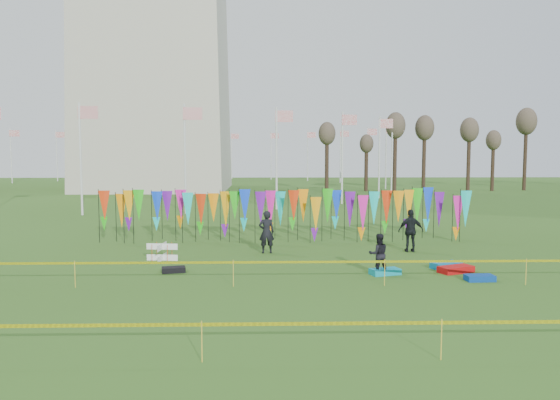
{
  "coord_description": "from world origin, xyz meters",
  "views": [
    {
      "loc": [
        -0.82,
        -19.17,
        4.44
      ],
      "look_at": [
        -0.18,
        6.0,
        2.27
      ],
      "focal_mm": 35.0,
      "sensor_mm": 36.0,
      "label": 1
    }
  ],
  "objects_px": {
    "person_left": "(267,232)",
    "kite_bag_teal": "(446,265)",
    "kite_bag_red": "(456,269)",
    "box_kite": "(162,252)",
    "person_mid": "(379,254)",
    "kite_bag_blue": "(480,278)",
    "person_right": "(411,231)",
    "kite_bag_turquoise": "(385,272)",
    "kite_bag_black": "(174,270)"
  },
  "relations": [
    {
      "from": "kite_bag_blue",
      "to": "kite_bag_black",
      "type": "height_order",
      "value": "kite_bag_blue"
    },
    {
      "from": "person_left",
      "to": "kite_bag_red",
      "type": "xyz_separation_m",
      "value": [
        7.05,
        -4.12,
        -0.83
      ]
    },
    {
      "from": "kite_bag_red",
      "to": "kite_bag_teal",
      "type": "height_order",
      "value": "kite_bag_red"
    },
    {
      "from": "kite_bag_blue",
      "to": "person_right",
      "type": "bearing_deg",
      "value": 99.42
    },
    {
      "from": "person_mid",
      "to": "kite_bag_black",
      "type": "relative_size",
      "value": 1.76
    },
    {
      "from": "person_mid",
      "to": "kite_bag_blue",
      "type": "height_order",
      "value": "person_mid"
    },
    {
      "from": "box_kite",
      "to": "person_right",
      "type": "bearing_deg",
      "value": 9.54
    },
    {
      "from": "person_right",
      "to": "kite_bag_red",
      "type": "xyz_separation_m",
      "value": [
        0.56,
        -4.29,
        -0.84
      ]
    },
    {
      "from": "person_mid",
      "to": "kite_bag_blue",
      "type": "distance_m",
      "value": 3.56
    },
    {
      "from": "person_mid",
      "to": "kite_bag_red",
      "type": "height_order",
      "value": "person_mid"
    },
    {
      "from": "box_kite",
      "to": "person_mid",
      "type": "relative_size",
      "value": 0.49
    },
    {
      "from": "person_left",
      "to": "kite_bag_blue",
      "type": "distance_m",
      "value": 9.25
    },
    {
      "from": "person_left",
      "to": "kite_bag_red",
      "type": "height_order",
      "value": "person_left"
    },
    {
      "from": "person_left",
      "to": "kite_bag_black",
      "type": "xyz_separation_m",
      "value": [
        -3.48,
        -3.81,
        -0.85
      ]
    },
    {
      "from": "kite_bag_red",
      "to": "box_kite",
      "type": "bearing_deg",
      "value": 167.72
    },
    {
      "from": "kite_bag_blue",
      "to": "kite_bag_red",
      "type": "height_order",
      "value": "kite_bag_red"
    },
    {
      "from": "person_left",
      "to": "kite_bag_black",
      "type": "bearing_deg",
      "value": 42.55
    },
    {
      "from": "person_mid",
      "to": "person_right",
      "type": "height_order",
      "value": "person_right"
    },
    {
      "from": "box_kite",
      "to": "person_left",
      "type": "xyz_separation_m",
      "value": [
        4.31,
        1.64,
        0.58
      ]
    },
    {
      "from": "box_kite",
      "to": "person_mid",
      "type": "distance_m",
      "value": 8.85
    },
    {
      "from": "kite_bag_red",
      "to": "person_mid",
      "type": "bearing_deg",
      "value": -175.11
    },
    {
      "from": "person_mid",
      "to": "kite_bag_blue",
      "type": "xyz_separation_m",
      "value": [
        3.33,
        -1.08,
        -0.65
      ]
    },
    {
      "from": "kite_bag_turquoise",
      "to": "person_mid",
      "type": "bearing_deg",
      "value": 174.58
    },
    {
      "from": "person_left",
      "to": "person_right",
      "type": "xyz_separation_m",
      "value": [
        6.49,
        0.17,
        0.01
      ]
    },
    {
      "from": "kite_bag_turquoise",
      "to": "kite_bag_blue",
      "type": "bearing_deg",
      "value": -18.98
    },
    {
      "from": "person_right",
      "to": "kite_bag_blue",
      "type": "xyz_separation_m",
      "value": [
        0.93,
        -5.63,
        -0.86
      ]
    },
    {
      "from": "kite_bag_turquoise",
      "to": "kite_bag_black",
      "type": "height_order",
      "value": "kite_bag_turquoise"
    },
    {
      "from": "kite_bag_teal",
      "to": "kite_bag_blue",
      "type": "bearing_deg",
      "value": -77.16
    },
    {
      "from": "box_kite",
      "to": "person_mid",
      "type": "xyz_separation_m",
      "value": [
        8.41,
        -2.73,
        0.39
      ]
    },
    {
      "from": "kite_bag_turquoise",
      "to": "kite_bag_teal",
      "type": "relative_size",
      "value": 0.91
    },
    {
      "from": "person_left",
      "to": "kite_bag_teal",
      "type": "distance_m",
      "value": 7.76
    },
    {
      "from": "kite_bag_blue",
      "to": "kite_bag_teal",
      "type": "height_order",
      "value": "kite_bag_teal"
    },
    {
      "from": "kite_bag_blue",
      "to": "kite_bag_black",
      "type": "bearing_deg",
      "value": 171.41
    },
    {
      "from": "box_kite",
      "to": "kite_bag_blue",
      "type": "height_order",
      "value": "box_kite"
    },
    {
      "from": "kite_bag_turquoise",
      "to": "kite_bag_teal",
      "type": "bearing_deg",
      "value": 21.78
    },
    {
      "from": "person_right",
      "to": "kite_bag_teal",
      "type": "bearing_deg",
      "value": 98.84
    },
    {
      "from": "person_left",
      "to": "kite_bag_blue",
      "type": "relative_size",
      "value": 1.94
    },
    {
      "from": "kite_bag_turquoise",
      "to": "kite_bag_black",
      "type": "relative_size",
      "value": 1.26
    },
    {
      "from": "kite_bag_teal",
      "to": "kite_bag_black",
      "type": "bearing_deg",
      "value": -177.49
    },
    {
      "from": "person_left",
      "to": "person_right",
      "type": "bearing_deg",
      "value": 176.45
    },
    {
      "from": "kite_bag_black",
      "to": "kite_bag_teal",
      "type": "distance_m",
      "value": 10.43
    },
    {
      "from": "person_mid",
      "to": "box_kite",
      "type": "bearing_deg",
      "value": -21.1
    },
    {
      "from": "person_left",
      "to": "kite_bag_teal",
      "type": "xyz_separation_m",
      "value": [
        6.95,
        -3.35,
        -0.83
      ]
    },
    {
      "from": "person_mid",
      "to": "kite_bag_teal",
      "type": "height_order",
      "value": "person_mid"
    },
    {
      "from": "kite_bag_red",
      "to": "person_left",
      "type": "bearing_deg",
      "value": 149.72
    },
    {
      "from": "person_left",
      "to": "kite_bag_turquoise",
      "type": "bearing_deg",
      "value": 129.57
    },
    {
      "from": "person_right",
      "to": "kite_bag_red",
      "type": "relative_size",
      "value": 1.47
    },
    {
      "from": "kite_bag_turquoise",
      "to": "kite_bag_red",
      "type": "distance_m",
      "value": 2.73
    },
    {
      "from": "box_kite",
      "to": "kite_bag_red",
      "type": "bearing_deg",
      "value": -12.28
    },
    {
      "from": "box_kite",
      "to": "kite_bag_red",
      "type": "xyz_separation_m",
      "value": [
        11.37,
        -2.48,
        -0.25
      ]
    }
  ]
}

